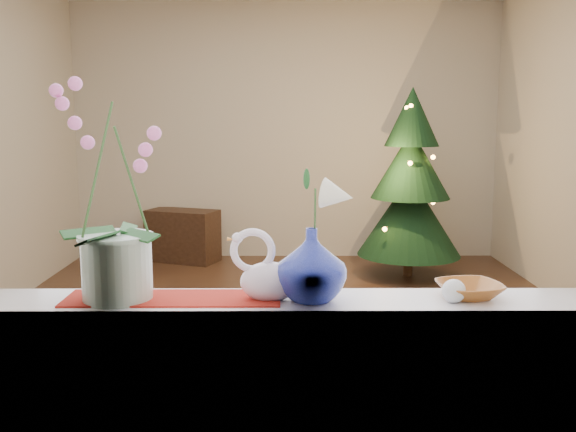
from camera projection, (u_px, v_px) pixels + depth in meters
name	position (u px, v px, depth m)	size (l,w,h in m)	color
ground	(287.00, 331.00, 4.57)	(5.00, 5.00, 0.00)	#3B2418
wall_back	(286.00, 132.00, 6.84)	(4.50, 0.10, 2.70)	beige
wall_front	(290.00, 171.00, 1.90)	(4.50, 0.10, 2.70)	beige
windowsill	(290.00, 305.00, 2.09)	(2.20, 0.26, 0.04)	white
window_frame	(290.00, 50.00, 1.87)	(2.22, 0.06, 1.60)	white
runner	(173.00, 298.00, 2.09)	(0.70, 0.20, 0.01)	maroon
orchid_pot	(114.00, 191.00, 2.03)	(0.24, 0.24, 0.71)	white
swan	(270.00, 266.00, 2.06)	(0.26, 0.12, 0.22)	silver
blue_vase	(311.00, 259.00, 2.05)	(0.26, 0.26, 0.27)	navy
lily	(312.00, 185.00, 2.02)	(0.15, 0.09, 0.20)	silver
paperweight	(454.00, 291.00, 2.04)	(0.08, 0.08, 0.08)	silver
amber_dish	(469.00, 291.00, 2.10)	(0.17, 0.17, 0.04)	#935320
xmas_tree	(410.00, 183.00, 6.03)	(0.98, 0.98, 1.79)	black
side_table	(183.00, 236.00, 6.75)	(0.73, 0.36, 0.54)	black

